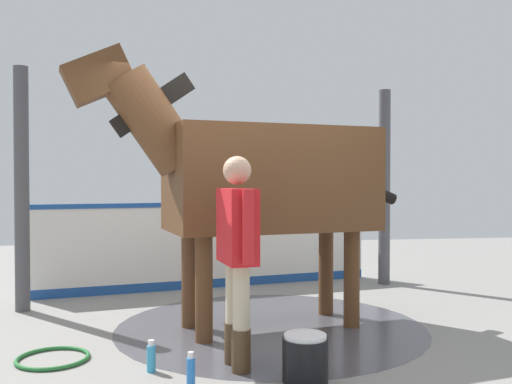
% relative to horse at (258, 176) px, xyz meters
% --- Properties ---
extents(ground_plane, '(16.00, 16.00, 0.02)m').
position_rel_horse_xyz_m(ground_plane, '(-0.37, 0.10, -1.51)').
color(ground_plane, gray).
extents(wet_patch, '(3.08, 3.08, 0.00)m').
position_rel_horse_xyz_m(wet_patch, '(0.03, -0.13, -1.50)').
color(wet_patch, '#4C4C54').
rests_on(wet_patch, ground).
extents(barrier_wall, '(1.05, 4.56, 1.17)m').
position_rel_horse_xyz_m(barrier_wall, '(2.16, 0.33, -0.96)').
color(barrier_wall, white).
rests_on(barrier_wall, ground).
extents(roof_post_near, '(0.16, 0.16, 2.73)m').
position_rel_horse_xyz_m(roof_post_near, '(1.09, 2.51, -0.14)').
color(roof_post_near, '#4C4C51').
rests_on(roof_post_near, ground).
extents(roof_post_far, '(0.16, 0.16, 2.73)m').
position_rel_horse_xyz_m(roof_post_far, '(2.07, -2.10, -0.14)').
color(roof_post_far, '#4C4C51').
rests_on(roof_post_far, ground).
extents(horse, '(1.40, 3.39, 2.67)m').
position_rel_horse_xyz_m(horse, '(0.00, 0.00, 0.00)').
color(horse, brown).
rests_on(horse, ground).
extents(handler, '(0.66, 0.30, 1.65)m').
position_rel_horse_xyz_m(handler, '(-1.13, 0.33, -0.55)').
color(handler, '#47331E').
rests_on(handler, ground).
extents(wash_bucket, '(0.34, 0.34, 0.35)m').
position_rel_horse_xyz_m(wash_bucket, '(-1.50, -0.12, -1.33)').
color(wash_bucket, black).
rests_on(wash_bucket, ground).
extents(bottle_shampoo, '(0.07, 0.07, 0.24)m').
position_rel_horse_xyz_m(bottle_shampoo, '(-1.13, 1.00, -1.39)').
color(bottle_shampoo, '#3399CC').
rests_on(bottle_shampoo, ground).
extents(bottle_spray, '(0.06, 0.06, 0.25)m').
position_rel_horse_xyz_m(bottle_spray, '(-1.50, 0.71, -1.39)').
color(bottle_spray, blue).
rests_on(bottle_spray, ground).
extents(hose_coil, '(0.59, 0.59, 0.03)m').
position_rel_horse_xyz_m(hose_coil, '(-0.74, 1.80, -1.48)').
color(hose_coil, '#267233').
rests_on(hose_coil, ground).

